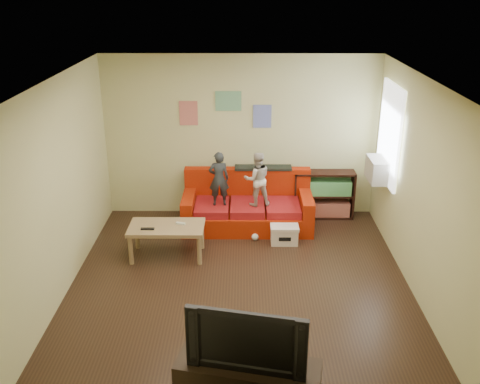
{
  "coord_description": "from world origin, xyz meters",
  "views": [
    {
      "loc": [
        0.05,
        -6.04,
        3.82
      ],
      "look_at": [
        0.0,
        0.8,
        1.05
      ],
      "focal_mm": 40.0,
      "sensor_mm": 36.0,
      "label": 1
    }
  ],
  "objects_px": {
    "sofa": "(247,208)",
    "child_a": "(219,179)",
    "file_box": "(284,234)",
    "television": "(248,335)",
    "coffee_table": "(167,230)",
    "child_b": "(257,179)",
    "bookshelf": "(323,197)"
  },
  "relations": [
    {
      "from": "child_b",
      "to": "file_box",
      "type": "bearing_deg",
      "value": 121.27
    },
    {
      "from": "sofa",
      "to": "child_a",
      "type": "distance_m",
      "value": 0.75
    },
    {
      "from": "child_a",
      "to": "file_box",
      "type": "height_order",
      "value": "child_a"
    },
    {
      "from": "child_a",
      "to": "child_b",
      "type": "distance_m",
      "value": 0.6
    },
    {
      "from": "coffee_table",
      "to": "child_a",
      "type": "bearing_deg",
      "value": 51.2
    },
    {
      "from": "coffee_table",
      "to": "file_box",
      "type": "bearing_deg",
      "value": 14.17
    },
    {
      "from": "child_a",
      "to": "file_box",
      "type": "relative_size",
      "value": 2.05
    },
    {
      "from": "file_box",
      "to": "television",
      "type": "xyz_separation_m",
      "value": [
        -0.58,
        -3.4,
        0.67
      ]
    },
    {
      "from": "coffee_table",
      "to": "bookshelf",
      "type": "bearing_deg",
      "value": 29.88
    },
    {
      "from": "sofa",
      "to": "bookshelf",
      "type": "relative_size",
      "value": 2.05
    },
    {
      "from": "coffee_table",
      "to": "file_box",
      "type": "xyz_separation_m",
      "value": [
        1.74,
        0.44,
        -0.27
      ]
    },
    {
      "from": "file_box",
      "to": "television",
      "type": "relative_size",
      "value": 0.39
    },
    {
      "from": "child_a",
      "to": "television",
      "type": "bearing_deg",
      "value": 92.16
    },
    {
      "from": "bookshelf",
      "to": "child_b",
      "type": "bearing_deg",
      "value": -155.65
    },
    {
      "from": "sofa",
      "to": "child_b",
      "type": "xyz_separation_m",
      "value": [
        0.15,
        -0.17,
        0.56
      ]
    },
    {
      "from": "sofa",
      "to": "coffee_table",
      "type": "distance_m",
      "value": 1.59
    },
    {
      "from": "child_a",
      "to": "coffee_table",
      "type": "height_order",
      "value": "child_a"
    },
    {
      "from": "television",
      "to": "child_a",
      "type": "bearing_deg",
      "value": 108.23
    },
    {
      "from": "coffee_table",
      "to": "file_box",
      "type": "relative_size",
      "value": 2.52
    },
    {
      "from": "sofa",
      "to": "television",
      "type": "height_order",
      "value": "television"
    },
    {
      "from": "child_b",
      "to": "file_box",
      "type": "distance_m",
      "value": 0.95
    },
    {
      "from": "television",
      "to": "sofa",
      "type": "bearing_deg",
      "value": 101.55
    },
    {
      "from": "coffee_table",
      "to": "bookshelf",
      "type": "distance_m",
      "value": 2.84
    },
    {
      "from": "child_a",
      "to": "coffee_table",
      "type": "distance_m",
      "value": 1.24
    },
    {
      "from": "sofa",
      "to": "child_b",
      "type": "bearing_deg",
      "value": -49.15
    },
    {
      "from": "sofa",
      "to": "file_box",
      "type": "relative_size",
      "value": 4.85
    },
    {
      "from": "child_a",
      "to": "file_box",
      "type": "xyz_separation_m",
      "value": [
        1.01,
        -0.46,
        -0.73
      ]
    },
    {
      "from": "child_a",
      "to": "sofa",
      "type": "bearing_deg",
      "value": -163.52
    },
    {
      "from": "child_b",
      "to": "coffee_table",
      "type": "distance_m",
      "value": 1.66
    },
    {
      "from": "sofa",
      "to": "television",
      "type": "bearing_deg",
      "value": -90.28
    },
    {
      "from": "child_b",
      "to": "bookshelf",
      "type": "height_order",
      "value": "child_b"
    },
    {
      "from": "child_b",
      "to": "coffee_table",
      "type": "bearing_deg",
      "value": 23.45
    }
  ]
}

